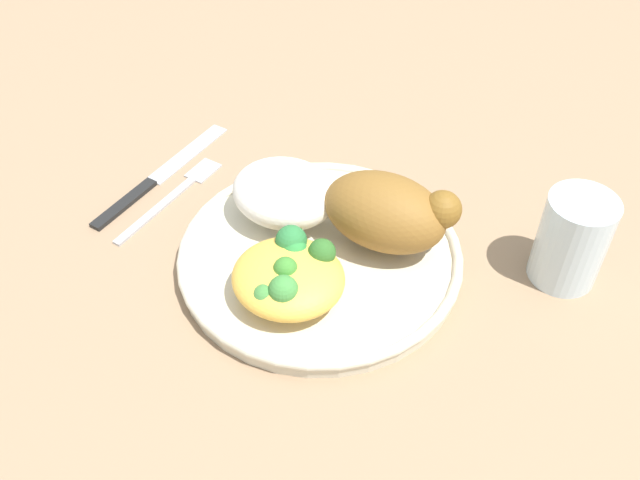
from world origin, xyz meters
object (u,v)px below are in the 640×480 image
plate (320,255)px  fork (174,194)px  rice_pile (285,193)px  knife (151,181)px  roasted_chicken (388,212)px  mac_cheese_with_broccoli (285,272)px  water_glass (572,240)px

plate → fork: 0.17m
rice_pile → knife: bearing=-178.1°
roasted_chicken → knife: size_ratio=0.61×
plate → mac_cheese_with_broccoli: 0.06m
water_glass → knife: bearing=-171.1°
roasted_chicken → knife: roasted_chicken is taller
water_glass → mac_cheese_with_broccoli: bearing=-145.3°
plate → knife: 0.20m
roasted_chicken → water_glass: water_glass is taller
plate → rice_pile: size_ratio=2.57×
roasted_chicken → fork: roasted_chicken is taller
mac_cheese_with_broccoli → knife: bearing=159.1°
plate → water_glass: size_ratio=2.97×
fork → knife: size_ratio=0.75×
rice_pile → water_glass: size_ratio=1.16×
plate → knife: plate is taller
mac_cheese_with_broccoli → water_glass: bearing=34.7°
plate → fork: plate is taller
mac_cheese_with_broccoli → fork: bearing=157.2°
rice_pile → knife: size_ratio=0.50×
roasted_chicken → water_glass: size_ratio=1.40×
plate → knife: (-0.20, 0.02, -0.01)m
fork → knife: 0.03m
roasted_chicken → mac_cheese_with_broccoli: bearing=-119.5°
roasted_chicken → rice_pile: (-0.09, -0.01, -0.01)m
plate → water_glass: (0.19, 0.08, 0.03)m
plate → roasted_chicken: bearing=37.9°
plate → fork: bearing=174.6°
knife → rice_pile: bearing=1.9°
plate → fork: size_ratio=1.73×
rice_pile → water_glass: 0.25m
plate → roasted_chicken: (0.05, 0.04, 0.04)m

